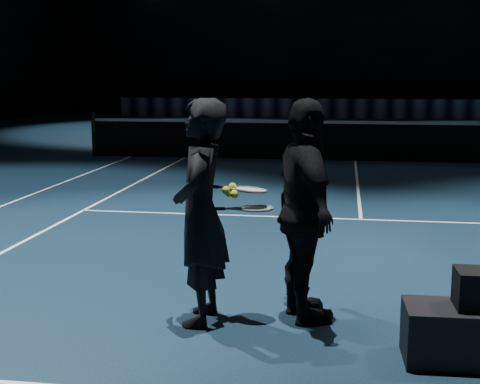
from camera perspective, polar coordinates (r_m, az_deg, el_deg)
The scene contains 12 objects.
floor at distance 15.88m, azimuth 9.80°, elevation 2.57°, with size 36.00×36.00×0.00m, color black.
wall_back at distance 33.88m, azimuth 9.67°, elevation 14.95°, with size 30.00×30.00×0.00m, color black.
court_lines at distance 15.88m, azimuth 9.80°, elevation 2.59°, with size 10.98×23.78×0.01m, color white, non-canonical shape.
net_post_left at distance 16.96m, azimuth -12.37°, elevation 4.83°, with size 0.10×0.10×1.10m, color black.
net_mesh at distance 15.82m, azimuth 9.85°, elevation 4.19°, with size 12.80×0.02×0.86m, color black.
net_tape at distance 15.79m, azimuth 9.90°, elevation 5.87°, with size 12.80×0.03×0.07m, color white.
sponsor_backdrop at distance 31.28m, azimuth 9.47°, elevation 7.03°, with size 22.00×0.15×0.90m, color black.
player_a at distance 5.40m, azimuth -3.39°, elevation -1.78°, with size 0.67×0.44×1.84m, color black.
player_b at distance 5.46m, azimuth 5.57°, elevation -1.69°, with size 1.08×0.45×1.84m, color black.
racket_lower at distance 5.41m, azimuth 1.38°, elevation -1.41°, with size 0.68×0.22×0.03m, color black, non-canonical shape.
racket_upper at distance 5.42m, azimuth 0.83°, elevation 0.20°, with size 0.68×0.22×0.03m, color black, non-canonical shape.
tennis_balls at distance 5.38m, azimuth -0.69°, elevation 0.04°, with size 0.12×0.10×0.12m, color #C8E12F, non-canonical shape.
Camera 1 is at (-0.26, -15.74, 2.03)m, focal length 50.00 mm.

